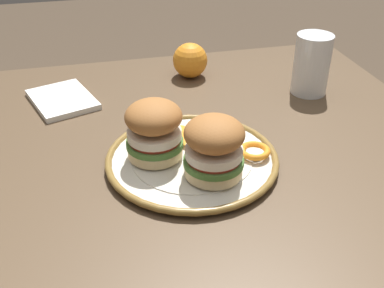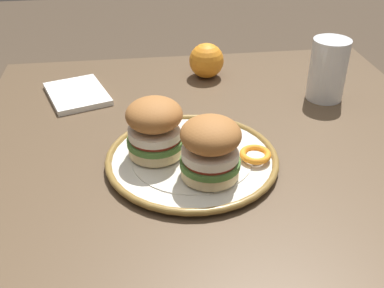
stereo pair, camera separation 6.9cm
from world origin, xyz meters
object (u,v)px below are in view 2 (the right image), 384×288
at_px(dining_table, 228,235).
at_px(drinking_glass, 327,74).
at_px(whole_orange, 206,61).
at_px(dinner_plate, 192,159).
at_px(sandwich_half_left, 210,148).
at_px(sandwich_half_right, 155,127).

relative_size(dining_table, drinking_glass, 8.67).
distance_m(dining_table, whole_orange, 0.46).
bearing_deg(dining_table, dinner_plate, 35.78).
height_order(sandwich_half_left, drinking_glass, drinking_glass).
height_order(dinner_plate, sandwich_half_left, sandwich_half_left).
bearing_deg(dining_table, sandwich_half_right, 51.81).
relative_size(dinner_plate, whole_orange, 3.64).
distance_m(sandwich_half_right, drinking_glass, 0.43).
height_order(dinner_plate, whole_orange, whole_orange).
bearing_deg(sandwich_half_right, sandwich_half_left, -132.65).
bearing_deg(sandwich_half_right, dining_table, -128.19).
height_order(sandwich_half_left, sandwich_half_right, same).
xyz_separation_m(sandwich_half_right, drinking_glass, (0.20, -0.38, -0.01)).
bearing_deg(dinner_plate, drinking_glass, -56.02).
bearing_deg(drinking_glass, sandwich_half_left, 132.63).
relative_size(dinner_plate, sandwich_half_right, 2.30).
bearing_deg(sandwich_half_left, dining_table, -113.59).
height_order(dining_table, sandwich_half_left, sandwich_half_left).
xyz_separation_m(sandwich_half_left, whole_orange, (0.42, -0.06, -0.03)).
xyz_separation_m(dining_table, whole_orange, (0.43, -0.03, 0.14)).
bearing_deg(drinking_glass, dining_table, 137.22).
bearing_deg(whole_orange, sandwich_half_right, 157.50).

